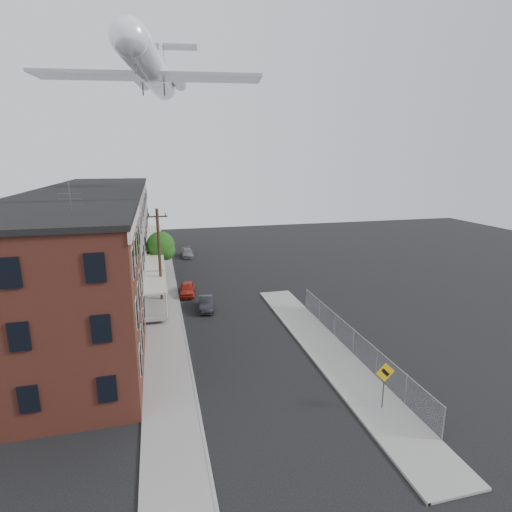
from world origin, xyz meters
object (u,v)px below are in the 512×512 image
at_px(street_tree, 162,247).
at_px(car_far, 187,253).
at_px(airplane, 152,70).
at_px(utility_pole, 160,257).
at_px(warning_sign, 385,378).
at_px(car_near, 187,289).
at_px(car_mid, 206,304).

relative_size(street_tree, car_far, 1.39).
relative_size(street_tree, airplane, 0.21).
xyz_separation_m(utility_pole, airplane, (0.36, 8.44, 17.14)).
height_order(warning_sign, airplane, airplane).
xyz_separation_m(car_near, car_far, (1.31, 16.05, -0.08)).
bearing_deg(warning_sign, car_far, 101.13).
relative_size(utility_pole, car_near, 2.45).
height_order(warning_sign, utility_pole, utility_pole).
height_order(car_near, car_far, car_near).
height_order(car_near, car_mid, car_near).
distance_m(car_far, airplane, 23.82).
height_order(street_tree, car_mid, street_tree).
xyz_separation_m(warning_sign, airplane, (-10.84, 27.47, 19.94)).
bearing_deg(utility_pole, warning_sign, -59.52).
distance_m(warning_sign, airplane, 35.63).
relative_size(car_mid, car_far, 0.94).
bearing_deg(car_mid, car_near, 111.38).
xyz_separation_m(warning_sign, utility_pole, (-11.20, 19.03, 2.79)).
bearing_deg(utility_pole, airplane, 87.54).
distance_m(street_tree, airplane, 18.43).
relative_size(utility_pole, airplane, 0.36).
height_order(utility_pole, street_tree, utility_pole).
relative_size(car_near, car_mid, 1.04).
bearing_deg(street_tree, car_far, 68.15).
distance_m(warning_sign, utility_pole, 22.25).
bearing_deg(car_far, airplane, -107.55).
height_order(warning_sign, street_tree, street_tree).
distance_m(warning_sign, street_tree, 30.96).
relative_size(street_tree, car_mid, 1.48).
bearing_deg(airplane, street_tree, 91.39).
bearing_deg(car_far, car_mid, -88.83).
xyz_separation_m(warning_sign, street_tree, (-10.87, 28.95, 1.57)).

